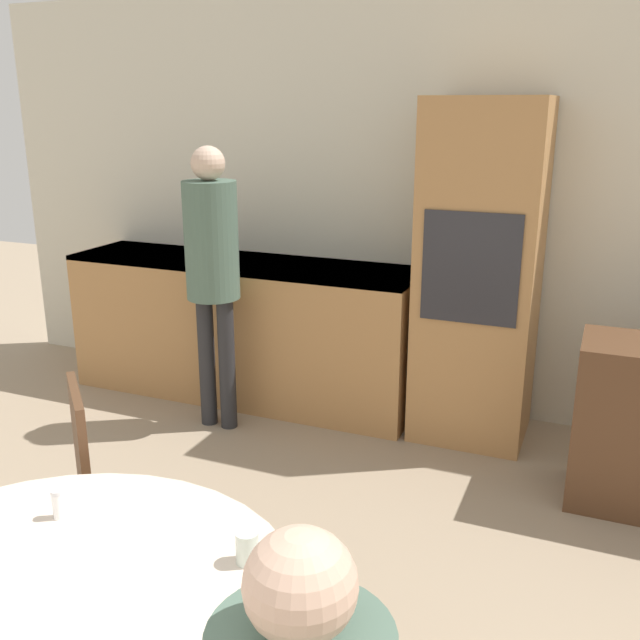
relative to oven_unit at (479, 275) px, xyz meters
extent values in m
cube|color=beige|center=(-0.23, 0.34, 0.33)|extent=(6.64, 0.05, 2.60)
cube|color=#AD7A47|center=(-1.53, -0.01, -0.51)|extent=(2.34, 0.60, 0.93)
cube|color=black|center=(-1.53, -0.01, -0.06)|extent=(2.34, 0.60, 0.03)
cube|color=#AD7A47|center=(0.00, 0.00, 0.00)|extent=(0.65, 0.58, 1.95)
cube|color=#28282D|center=(0.00, -0.29, 0.10)|extent=(0.52, 0.01, 0.60)
cylinder|color=beige|center=(-0.48, -2.96, -0.21)|extent=(1.27, 1.27, 0.03)
cylinder|color=#51331E|center=(-1.12, -2.11, -0.77)|extent=(0.04, 0.04, 0.42)
cylinder|color=#51331E|center=(-0.90, -2.33, -0.77)|extent=(0.04, 0.04, 0.42)
cube|color=#51331E|center=(-1.12, -2.33, -0.55)|extent=(0.57, 0.57, 0.02)
cube|color=#51331E|center=(-0.99, -2.20, -0.28)|extent=(0.29, 0.29, 0.52)
sphere|color=tan|center=(0.27, -3.10, 0.18)|extent=(0.19, 0.19, 0.19)
cylinder|color=#262628|center=(-1.52, -0.50, -0.57)|extent=(0.10, 0.10, 0.81)
cylinder|color=#262628|center=(-1.38, -0.50, -0.57)|extent=(0.10, 0.10, 0.81)
cylinder|color=#4C6656|center=(-1.45, -0.50, 0.18)|extent=(0.31, 0.31, 0.68)
sphere|color=beige|center=(-1.45, -0.50, 0.62)|extent=(0.19, 0.19, 0.19)
cylinder|color=silver|center=(-0.10, -2.62, -0.16)|extent=(0.06, 0.06, 0.09)
cylinder|color=white|center=(-0.69, -2.64, -0.16)|extent=(0.03, 0.03, 0.07)
cylinder|color=silver|center=(-0.69, -2.64, -0.12)|extent=(0.03, 0.03, 0.01)
camera|label=1|loc=(0.67, -4.00, 0.93)|focal=40.00mm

